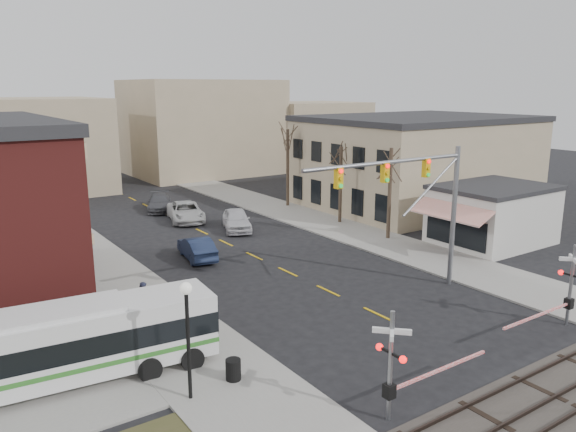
% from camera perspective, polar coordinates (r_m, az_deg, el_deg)
% --- Properties ---
extents(ground, '(160.00, 160.00, 0.00)m').
position_cam_1_polar(ground, '(27.78, 11.96, -11.06)').
color(ground, black).
rests_on(ground, ground).
extents(sidewalk_west, '(5.00, 60.00, 0.12)m').
position_cam_1_polar(sidewalk_west, '(39.92, -19.84, -3.98)').
color(sidewalk_west, gray).
rests_on(sidewalk_west, ground).
extents(sidewalk_east, '(5.00, 60.00, 0.12)m').
position_cam_1_polar(sidewalk_east, '(48.00, 2.55, -0.40)').
color(sidewalk_east, gray).
rests_on(sidewalk_east, ground).
extents(ballast_strip, '(160.00, 5.00, 0.06)m').
position_cam_1_polar(ballast_strip, '(23.65, 26.71, -16.67)').
color(ballast_strip, '#332D28').
rests_on(ballast_strip, ground).
extents(rail_tracks, '(160.00, 3.91, 0.14)m').
position_cam_1_polar(rail_tracks, '(23.61, 26.73, -16.48)').
color(rail_tracks, '#2D231E').
rests_on(rail_tracks, ground).
extents(tan_building, '(20.30, 15.30, 8.50)m').
position_cam_1_polar(tan_building, '(55.58, 12.98, 5.53)').
color(tan_building, '#9D8D6F').
rests_on(tan_building, ground).
extents(awning_shop, '(9.74, 6.20, 4.30)m').
position_cam_1_polar(awning_shop, '(43.24, 20.06, 0.16)').
color(awning_shop, beige).
rests_on(awning_shop, ground).
extents(tree_east_a, '(0.28, 0.28, 6.75)m').
position_cam_1_polar(tree_east_a, '(42.02, 10.28, 2.25)').
color(tree_east_a, '#382B21').
rests_on(tree_east_a, sidewalk_east).
extents(tree_east_b, '(0.28, 0.28, 6.30)m').
position_cam_1_polar(tree_east_b, '(46.62, 5.35, 3.18)').
color(tree_east_b, '#382B21').
rests_on(tree_east_b, sidewalk_east).
extents(tree_east_c, '(0.28, 0.28, 7.20)m').
position_cam_1_polar(tree_east_c, '(52.96, -0.03, 4.91)').
color(tree_east_c, '#382B21').
rests_on(tree_east_c, sidewalk_east).
extents(transit_bus, '(11.77, 3.66, 2.98)m').
position_cam_1_polar(transit_bus, '(23.35, -21.85, -12.01)').
color(transit_bus, silver).
rests_on(transit_bus, ground).
extents(traffic_signal_mast, '(10.76, 0.30, 8.00)m').
position_cam_1_polar(traffic_signal_mast, '(30.59, 13.21, 2.47)').
color(traffic_signal_mast, gray).
rests_on(traffic_signal_mast, ground).
extents(rr_crossing_west, '(5.60, 1.36, 4.00)m').
position_cam_1_polar(rr_crossing_west, '(20.14, 11.24, -14.54)').
color(rr_crossing_west, gray).
rests_on(rr_crossing_west, ground).
extents(rr_crossing_east, '(5.60, 1.36, 4.00)m').
position_cam_1_polar(rr_crossing_east, '(29.60, 26.39, -6.56)').
color(rr_crossing_east, gray).
rests_on(rr_crossing_east, ground).
extents(street_lamp, '(0.44, 0.44, 4.45)m').
position_cam_1_polar(street_lamp, '(20.39, -10.21, -10.04)').
color(street_lamp, black).
rests_on(street_lamp, sidewalk_west).
extents(trash_bin, '(0.60, 0.60, 0.83)m').
position_cam_1_polar(trash_bin, '(22.56, -5.58, -15.26)').
color(trash_bin, black).
rests_on(trash_bin, sidewalk_west).
extents(car_a, '(3.77, 5.35, 1.69)m').
position_cam_1_polar(car_a, '(44.83, -5.24, -0.38)').
color(car_a, silver).
rests_on(car_a, ground).
extents(car_b, '(2.34, 4.77, 1.51)m').
position_cam_1_polar(car_b, '(37.75, -9.25, -3.22)').
color(car_b, '#18223E').
rests_on(car_b, ground).
extents(car_c, '(4.11, 6.26, 1.60)m').
position_cam_1_polar(car_c, '(48.49, -10.36, 0.43)').
color(car_c, '#B2B2B2').
rests_on(car_c, ground).
extents(car_d, '(3.90, 5.48, 1.47)m').
position_cam_1_polar(car_d, '(53.10, -12.94, 1.33)').
color(car_d, '#44454A').
rests_on(car_d, ground).
extents(pedestrian_near, '(0.54, 0.72, 1.79)m').
position_cam_1_polar(pedestrian_near, '(25.02, -11.03, -11.26)').
color(pedestrian_near, '#524A42').
rests_on(pedestrian_near, sidewalk_west).
extents(pedestrian_far, '(0.98, 1.00, 1.62)m').
position_cam_1_polar(pedestrian_far, '(29.18, -14.40, -8.02)').
color(pedestrian_far, '#373C60').
rests_on(pedestrian_far, sidewalk_west).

